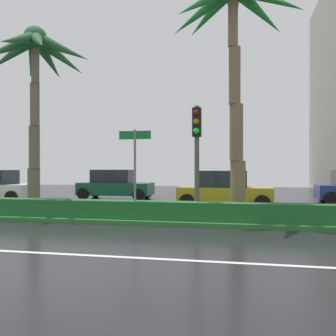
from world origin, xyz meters
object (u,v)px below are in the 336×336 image
object	(u,v)px
palm_tree_centre_left	(233,24)
traffic_signal_median_right	(197,141)
palm_tree_mid_left	(35,63)
street_name_sign	(135,162)
car_in_traffic_second	(115,185)
car_in_traffic_third	(224,190)

from	to	relation	value
palm_tree_centre_left	traffic_signal_median_right	distance (m)	4.28
palm_tree_centre_left	palm_tree_mid_left	bearing A→B (deg)	177.28
traffic_signal_median_right	street_name_sign	size ratio (longest dim) A/B	1.26
palm_tree_mid_left	street_name_sign	xyz separation A→B (m)	(4.51, -1.36, -3.95)
car_in_traffic_second	car_in_traffic_third	bearing A→B (deg)	-27.03
palm_tree_mid_left	car_in_traffic_second	distance (m)	9.08
palm_tree_centre_left	car_in_traffic_third	bearing A→B (deg)	97.10
traffic_signal_median_right	car_in_traffic_second	world-z (taller)	traffic_signal_median_right
street_name_sign	palm_tree_mid_left	bearing A→B (deg)	163.19
car_in_traffic_third	palm_tree_centre_left	bearing A→B (deg)	-82.90
palm_tree_centre_left	car_in_traffic_third	world-z (taller)	palm_tree_centre_left
palm_tree_centre_left	car_in_traffic_second	xyz separation A→B (m)	(-7.09, 7.78, -6.00)
palm_tree_centre_left	traffic_signal_median_right	size ratio (longest dim) A/B	2.21
palm_tree_mid_left	car_in_traffic_third	size ratio (longest dim) A/B	1.70
palm_tree_mid_left	car_in_traffic_second	bearing A→B (deg)	85.00
palm_tree_centre_left	street_name_sign	distance (m)	5.82
palm_tree_mid_left	car_in_traffic_second	xyz separation A→B (m)	(0.65, 7.41, -5.21)
car_in_traffic_second	street_name_sign	bearing A→B (deg)	-66.25
palm_tree_mid_left	traffic_signal_median_right	world-z (taller)	palm_tree_mid_left
palm_tree_centre_left	car_in_traffic_second	world-z (taller)	palm_tree_centre_left
palm_tree_centre_left	street_name_sign	xyz separation A→B (m)	(-3.23, -0.99, -4.74)
palm_tree_mid_left	palm_tree_centre_left	world-z (taller)	palm_tree_centre_left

